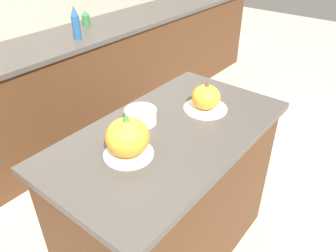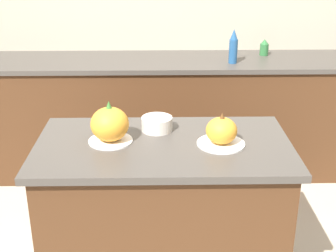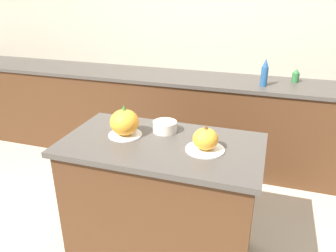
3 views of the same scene
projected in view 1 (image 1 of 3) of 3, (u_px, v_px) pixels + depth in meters
ground_plane at (170, 250)px, 2.02m from camera, size 12.00×12.00×0.00m
kitchen_island at (170, 198)px, 1.78m from camera, size 1.22×0.68×0.89m
back_counter at (23, 112)px, 2.52m from camera, size 6.00×0.60×0.93m
pumpkin_cake_left at (127, 138)px, 1.34m from camera, size 0.21×0.21×0.21m
pumpkin_cake_right at (206, 98)px, 1.68m from camera, size 0.23×0.23×0.16m
bottle_tall at (76, 23)px, 2.49m from camera, size 0.06×0.06×0.25m
bottle_short at (86, 18)px, 2.83m from camera, size 0.07×0.07×0.13m
mixing_bowl at (141, 116)px, 1.58m from camera, size 0.16×0.16×0.07m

